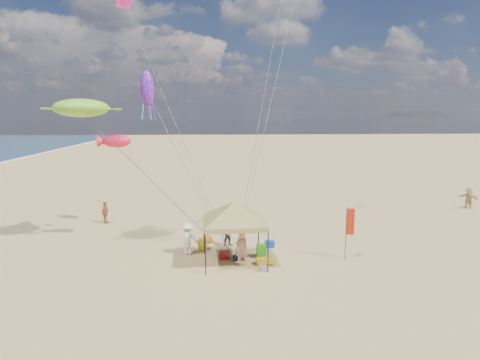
{
  "coord_description": "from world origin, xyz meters",
  "views": [
    {
      "loc": [
        -1.76,
        -20.14,
        7.7
      ],
      "look_at": [
        0.0,
        3.0,
        4.0
      ],
      "focal_mm": 30.77,
      "sensor_mm": 36.0,
      "label": 1
    }
  ],
  "objects_px": {
    "canopy_tent": "(234,204)",
    "person_far_c": "(469,198)",
    "feather_flag": "(349,225)",
    "cooler_red": "(224,255)",
    "beach_cart": "(265,261)",
    "person_near_b": "(229,233)",
    "person_far_a": "(105,212)",
    "chair_yellow": "(203,244)",
    "person_near_c": "(187,239)",
    "cooler_blue": "(270,244)",
    "person_near_a": "(242,249)",
    "chair_green": "(261,251)"
  },
  "relations": [
    {
      "from": "person_far_a",
      "to": "person_near_a",
      "type": "bearing_deg",
      "value": -122.97
    },
    {
      "from": "canopy_tent",
      "to": "cooler_blue",
      "type": "height_order",
      "value": "canopy_tent"
    },
    {
      "from": "person_near_c",
      "to": "person_far_a",
      "type": "relative_size",
      "value": 1.15
    },
    {
      "from": "feather_flag",
      "to": "person_near_c",
      "type": "xyz_separation_m",
      "value": [
        -8.64,
        1.37,
        -1.01
      ]
    },
    {
      "from": "cooler_blue",
      "to": "cooler_red",
      "type": "bearing_deg",
      "value": -147.71
    },
    {
      "from": "feather_flag",
      "to": "beach_cart",
      "type": "height_order",
      "value": "feather_flag"
    },
    {
      "from": "canopy_tent",
      "to": "chair_green",
      "type": "bearing_deg",
      "value": 24.42
    },
    {
      "from": "cooler_blue",
      "to": "beach_cart",
      "type": "height_order",
      "value": "cooler_blue"
    },
    {
      "from": "feather_flag",
      "to": "cooler_blue",
      "type": "xyz_separation_m",
      "value": [
        -3.91,
        2.36,
        -1.72
      ]
    },
    {
      "from": "canopy_tent",
      "to": "cooler_blue",
      "type": "distance_m",
      "value": 4.44
    },
    {
      "from": "beach_cart",
      "to": "cooler_red",
      "type": "bearing_deg",
      "value": 152.64
    },
    {
      "from": "cooler_red",
      "to": "chair_green",
      "type": "xyz_separation_m",
      "value": [
        2.01,
        0.01,
        0.16
      ]
    },
    {
      "from": "chair_green",
      "to": "person_far_c",
      "type": "distance_m",
      "value": 21.33
    },
    {
      "from": "chair_yellow",
      "to": "beach_cart",
      "type": "bearing_deg",
      "value": -37.96
    },
    {
      "from": "person_near_a",
      "to": "person_near_c",
      "type": "xyz_separation_m",
      "value": [
        -2.86,
        1.9,
        -0.01
      ]
    },
    {
      "from": "chair_green",
      "to": "feather_flag",
      "type": "bearing_deg",
      "value": -7.98
    },
    {
      "from": "person_far_a",
      "to": "person_near_b",
      "type": "bearing_deg",
      "value": -112.09
    },
    {
      "from": "canopy_tent",
      "to": "person_far_c",
      "type": "xyz_separation_m",
      "value": [
        20.13,
        11.12,
        -2.29
      ]
    },
    {
      "from": "chair_green",
      "to": "beach_cart",
      "type": "bearing_deg",
      "value": -86.61
    },
    {
      "from": "feather_flag",
      "to": "chair_yellow",
      "type": "distance_m",
      "value": 8.26
    },
    {
      "from": "canopy_tent",
      "to": "person_far_c",
      "type": "distance_m",
      "value": 23.11
    },
    {
      "from": "person_near_b",
      "to": "canopy_tent",
      "type": "bearing_deg",
      "value": -108.66
    },
    {
      "from": "canopy_tent",
      "to": "chair_yellow",
      "type": "relative_size",
      "value": 8.83
    },
    {
      "from": "beach_cart",
      "to": "person_far_a",
      "type": "xyz_separation_m",
      "value": [
        -10.3,
        9.02,
        0.58
      ]
    },
    {
      "from": "beach_cart",
      "to": "person_far_c",
      "type": "xyz_separation_m",
      "value": [
        18.53,
        11.51,
        0.68
      ]
    },
    {
      "from": "person_far_c",
      "to": "chair_yellow",
      "type": "bearing_deg",
      "value": -103.86
    },
    {
      "from": "cooler_red",
      "to": "person_far_c",
      "type": "distance_m",
      "value": 23.11
    },
    {
      "from": "canopy_tent",
      "to": "person_far_c",
      "type": "height_order",
      "value": "canopy_tent"
    },
    {
      "from": "cooler_red",
      "to": "person_far_c",
      "type": "relative_size",
      "value": 0.31
    },
    {
      "from": "person_near_c",
      "to": "feather_flag",
      "type": "bearing_deg",
      "value": 166.39
    },
    {
      "from": "beach_cart",
      "to": "person_far_c",
      "type": "height_order",
      "value": "person_far_c"
    },
    {
      "from": "feather_flag",
      "to": "cooler_red",
      "type": "relative_size",
      "value": 5.28
    },
    {
      "from": "person_near_a",
      "to": "person_far_c",
      "type": "relative_size",
      "value": 1.04
    },
    {
      "from": "chair_yellow",
      "to": "person_near_c",
      "type": "bearing_deg",
      "value": -137.5
    },
    {
      "from": "chair_green",
      "to": "beach_cart",
      "type": "relative_size",
      "value": 0.78
    },
    {
      "from": "canopy_tent",
      "to": "person_far_c",
      "type": "bearing_deg",
      "value": 28.93
    },
    {
      "from": "feather_flag",
      "to": "cooler_red",
      "type": "bearing_deg",
      "value": 174.51
    },
    {
      "from": "cooler_blue",
      "to": "chair_yellow",
      "type": "xyz_separation_m",
      "value": [
        -3.92,
        -0.24,
        0.16
      ]
    },
    {
      "from": "chair_green",
      "to": "person_far_c",
      "type": "height_order",
      "value": "person_far_c"
    },
    {
      "from": "cooler_red",
      "to": "person_near_b",
      "type": "bearing_deg",
      "value": 80.13
    },
    {
      "from": "cooler_red",
      "to": "person_near_c",
      "type": "bearing_deg",
      "value": 160.05
    },
    {
      "from": "person_far_a",
      "to": "person_far_c",
      "type": "relative_size",
      "value": 0.89
    },
    {
      "from": "feather_flag",
      "to": "person_near_b",
      "type": "height_order",
      "value": "feather_flag"
    },
    {
      "from": "chair_green",
      "to": "canopy_tent",
      "type": "bearing_deg",
      "value": -155.58
    },
    {
      "from": "beach_cart",
      "to": "feather_flag",
      "type": "bearing_deg",
      "value": 5.46
    },
    {
      "from": "cooler_red",
      "to": "person_near_c",
      "type": "distance_m",
      "value": 2.26
    },
    {
      "from": "cooler_red",
      "to": "person_near_c",
      "type": "height_order",
      "value": "person_near_c"
    },
    {
      "from": "beach_cart",
      "to": "cooler_blue",
      "type": "bearing_deg",
      "value": 76.94
    },
    {
      "from": "canopy_tent",
      "to": "person_far_a",
      "type": "height_order",
      "value": "canopy_tent"
    },
    {
      "from": "cooler_blue",
      "to": "person_near_c",
      "type": "distance_m",
      "value": 4.89
    }
  ]
}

